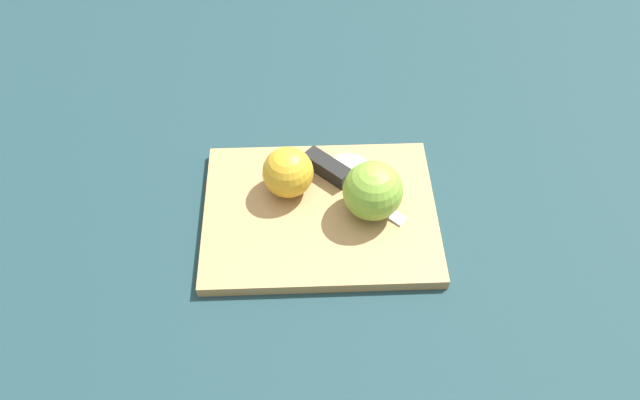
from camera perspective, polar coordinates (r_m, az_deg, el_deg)
ground_plane at (r=0.82m, az=-0.00°, el=-1.57°), size 4.00×4.00×0.00m
cutting_board at (r=0.81m, az=-0.00°, el=-1.23°), size 0.34×0.28×0.02m
apple_half_left at (r=0.81m, az=-2.92°, el=2.54°), size 0.07×0.07×0.07m
apple_half_right at (r=0.78m, az=4.86°, el=0.84°), size 0.08×0.08×0.08m
knife at (r=0.84m, az=1.03°, el=2.65°), size 0.15×0.10×0.02m
apple_slice at (r=0.85m, az=2.62°, el=2.68°), size 0.06×0.06×0.00m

